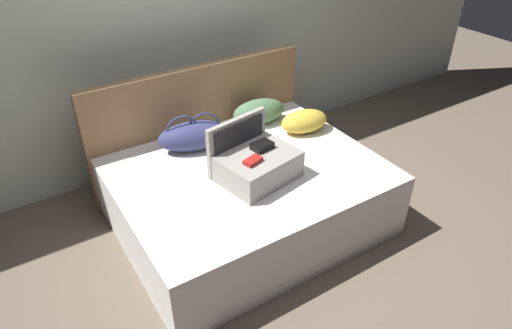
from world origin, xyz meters
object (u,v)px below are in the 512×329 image
at_px(hard_case_large, 255,162).
at_px(pillow_center_head, 304,121).
at_px(pillow_near_headboard, 259,112).
at_px(duffel_bag, 194,135).
at_px(bed, 248,196).

distance_m(hard_case_large, pillow_center_head, 0.80).
height_order(pillow_near_headboard, pillow_center_head, pillow_near_headboard).
bearing_deg(hard_case_large, duffel_bag, 97.53).
bearing_deg(hard_case_large, bed, 74.35).
bearing_deg(bed, hard_case_large, -94.72).
bearing_deg(pillow_center_head, bed, -161.82).
height_order(hard_case_large, duffel_bag, hard_case_large).
relative_size(bed, duffel_bag, 3.14).
bearing_deg(bed, pillow_near_headboard, 50.75).
height_order(hard_case_large, pillow_center_head, hard_case_large).
relative_size(duffel_bag, pillow_center_head, 1.50).
bearing_deg(pillow_near_headboard, duffel_bag, -172.41).
relative_size(duffel_bag, pillow_near_headboard, 1.29).
distance_m(bed, hard_case_large, 0.40).
xyz_separation_m(duffel_bag, pillow_center_head, (0.91, -0.24, -0.02)).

